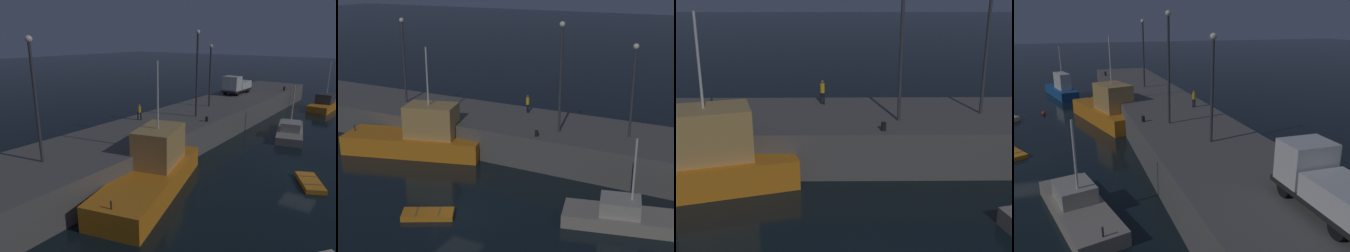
% 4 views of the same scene
% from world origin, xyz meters
% --- Properties ---
extents(pier_quay, '(66.04, 8.16, 2.66)m').
position_xyz_m(pier_quay, '(0.00, 12.75, 1.33)').
color(pier_quay, '#5B5956').
rests_on(pier_quay, ground).
extents(fishing_trawler_red, '(12.43, 7.02, 9.10)m').
position_xyz_m(fishing_trawler_red, '(-9.11, 7.85, 1.46)').
color(fishing_trawler_red, orange).
rests_on(fishing_trawler_red, ground).
extents(lamp_post_east, '(0.44, 0.44, 8.65)m').
position_xyz_m(lamp_post_east, '(2.15, 11.34, 7.67)').
color(lamp_post_east, '#38383D').
rests_on(lamp_post_east, pier_quay).
extents(lamp_post_central, '(0.44, 0.44, 7.18)m').
position_xyz_m(lamp_post_central, '(7.41, 12.79, 6.91)').
color(lamp_post_central, '#38383D').
rests_on(lamp_post_central, pier_quay).
extents(dockworker, '(0.41, 0.41, 1.61)m').
position_xyz_m(dockworker, '(-2.44, 15.09, 3.58)').
color(dockworker, black).
rests_on(dockworker, pier_quay).
extents(bollard_west, '(0.28, 0.28, 0.47)m').
position_xyz_m(bollard_west, '(1.08, 9.44, 2.90)').
color(bollard_west, black).
rests_on(bollard_west, pier_quay).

